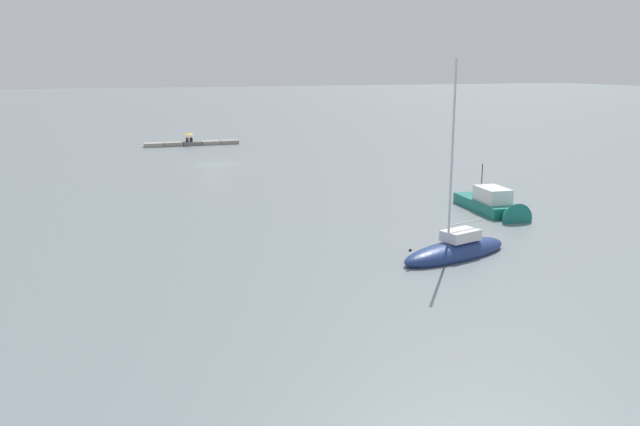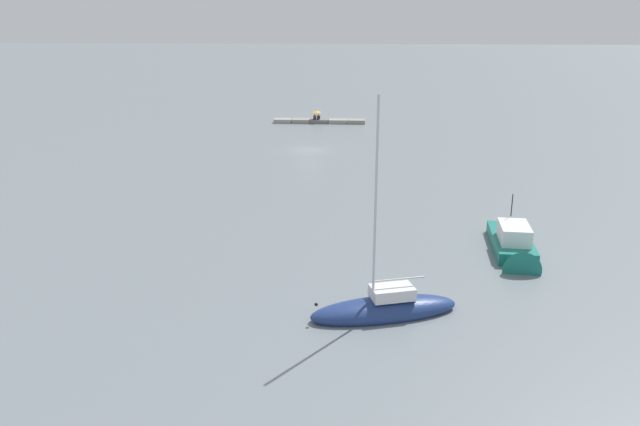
# 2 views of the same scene
# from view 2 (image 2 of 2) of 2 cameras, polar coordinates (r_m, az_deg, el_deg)

# --- Properties ---
(ground_plane) EXTENTS (500.00, 500.00, 0.00)m
(ground_plane) POSITION_cam_2_polar(r_m,az_deg,el_deg) (72.91, -1.02, 5.71)
(ground_plane) COLOR slate
(seawall_pier) EXTENTS (13.05, 1.81, 0.54)m
(seawall_pier) POSITION_cam_2_polar(r_m,az_deg,el_deg) (91.13, -0.05, 8.33)
(seawall_pier) COLOR gray
(seawall_pier) RESTS_ON ground_plane
(person_seated_dark_left) EXTENTS (0.44, 0.64, 0.73)m
(person_seated_dark_left) POSITION_cam_2_polar(r_m,az_deg,el_deg) (90.88, -0.13, 8.64)
(person_seated_dark_left) COLOR #1E2333
(person_seated_dark_left) RESTS_ON seawall_pier
(person_seated_maroon_right) EXTENTS (0.44, 0.64, 0.73)m
(person_seated_maroon_right) POSITION_cam_2_polar(r_m,az_deg,el_deg) (90.91, -0.49, 8.64)
(person_seated_maroon_right) COLOR #1E2333
(person_seated_maroon_right) RESTS_ON seawall_pier
(umbrella_open_yellow) EXTENTS (1.31, 1.31, 1.28)m
(umbrella_open_yellow) POSITION_cam_2_polar(r_m,az_deg,el_deg) (90.85, -0.30, 9.18)
(umbrella_open_yellow) COLOR black
(umbrella_open_yellow) RESTS_ON seawall_pier
(sailboat_navy_near) EXTENTS (8.28, 4.47, 11.95)m
(sailboat_navy_near) POSITION_cam_2_polar(r_m,az_deg,el_deg) (33.53, 5.88, -8.58)
(sailboat_navy_near) COLOR navy
(sailboat_navy_near) RESTS_ON ground_plane
(motorboat_teal_mid) EXTENTS (2.97, 8.03, 4.42)m
(motorboat_teal_mid) POSITION_cam_2_polar(r_m,az_deg,el_deg) (43.05, 17.16, -3.11)
(motorboat_teal_mid) COLOR #197266
(motorboat_teal_mid) RESTS_ON ground_plane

